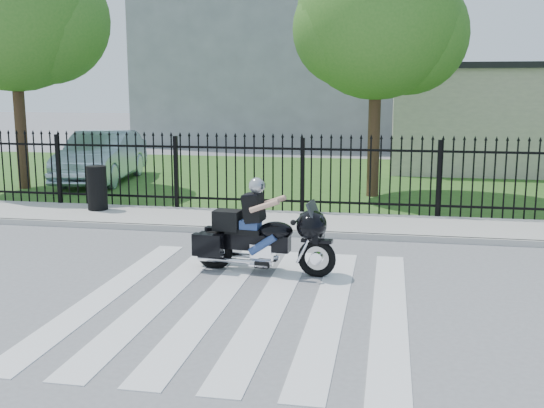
# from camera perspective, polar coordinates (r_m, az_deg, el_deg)

# --- Properties ---
(ground) EXTENTS (120.00, 120.00, 0.00)m
(ground) POSITION_cam_1_polar(r_m,az_deg,el_deg) (8.90, -2.65, -8.77)
(ground) COLOR slate
(ground) RESTS_ON ground
(crosswalk) EXTENTS (5.00, 5.50, 0.01)m
(crosswalk) POSITION_cam_1_polar(r_m,az_deg,el_deg) (8.90, -2.65, -8.73)
(crosswalk) COLOR silver
(crosswalk) RESTS_ON ground
(sidewalk) EXTENTS (40.00, 2.00, 0.12)m
(sidewalk) POSITION_cam_1_polar(r_m,az_deg,el_deg) (13.62, 2.14, -1.70)
(sidewalk) COLOR #ADAAA3
(sidewalk) RESTS_ON ground
(curb) EXTENTS (40.00, 0.12, 0.12)m
(curb) POSITION_cam_1_polar(r_m,az_deg,el_deg) (12.66, 1.48, -2.64)
(curb) COLOR #ADAAA3
(curb) RESTS_ON ground
(grass_strip) EXTENTS (40.00, 12.00, 0.02)m
(grass_strip) POSITION_cam_1_polar(r_m,az_deg,el_deg) (20.48, 5.02, 2.24)
(grass_strip) COLOR #2C511C
(grass_strip) RESTS_ON ground
(iron_fence) EXTENTS (26.00, 0.04, 1.80)m
(iron_fence) POSITION_cam_1_polar(r_m,az_deg,el_deg) (14.45, 2.75, 2.40)
(iron_fence) COLOR black
(iron_fence) RESTS_ON ground
(tree_left) EXTENTS (4.80, 4.80, 7.58)m
(tree_left) POSITION_cam_1_polar(r_m,az_deg,el_deg) (19.80, -22.28, 16.22)
(tree_left) COLOR #382316
(tree_left) RESTS_ON ground
(tree_mid) EXTENTS (4.20, 4.20, 6.78)m
(tree_mid) POSITION_cam_1_polar(r_m,az_deg,el_deg) (17.27, 9.42, 16.11)
(tree_mid) COLOR #382316
(tree_mid) RESTS_ON ground
(building_low) EXTENTS (10.00, 6.00, 3.50)m
(building_low) POSITION_cam_1_polar(r_m,az_deg,el_deg) (24.73, 22.52, 6.95)
(building_low) COLOR beige
(building_low) RESTS_ON ground
(building_low_roof) EXTENTS (10.20, 6.20, 0.20)m
(building_low_roof) POSITION_cam_1_polar(r_m,az_deg,el_deg) (24.71, 22.83, 11.23)
(building_low_roof) COLOR black
(building_low_roof) RESTS_ON building_low
(building_tall) EXTENTS (15.00, 10.00, 12.00)m
(building_tall) POSITION_cam_1_polar(r_m,az_deg,el_deg) (34.67, 2.40, 15.55)
(building_tall) COLOR #93969B
(building_tall) RESTS_ON ground
(motorcycle_rider) EXTENTS (2.35, 0.90, 1.56)m
(motorcycle_rider) POSITION_cam_1_polar(r_m,az_deg,el_deg) (10.14, -1.11, -2.60)
(motorcycle_rider) COLOR black
(motorcycle_rider) RESTS_ON ground
(parked_car) EXTENTS (2.26, 4.92, 1.56)m
(parked_car) POSITION_cam_1_polar(r_m,az_deg,el_deg) (20.38, -15.03, 4.12)
(parked_car) COLOR #A8C2D3
(parked_car) RESTS_ON grass_strip
(litter_bin) EXTENTS (0.52, 0.52, 1.02)m
(litter_bin) POSITION_cam_1_polar(r_m,az_deg,el_deg) (15.21, -15.41, 1.40)
(litter_bin) COLOR black
(litter_bin) RESTS_ON sidewalk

